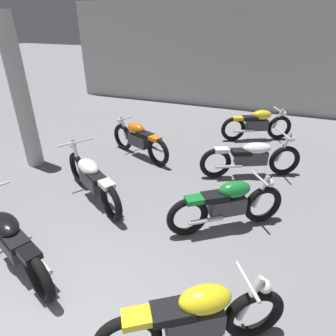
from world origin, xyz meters
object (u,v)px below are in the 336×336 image
at_px(support_pillar, 21,95).
at_px(motorcycle_left_row_1, 92,178).
at_px(motorcycle_right_row_1, 228,204).
at_px(motorcycle_left_row_2, 139,139).
at_px(motorcycle_right_row_3, 257,124).
at_px(motorcycle_right_row_2, 252,157).
at_px(motorcycle_left_row_0, 11,239).
at_px(motorcycle_right_row_0, 195,319).

relative_size(support_pillar, motorcycle_left_row_1, 1.69).
bearing_deg(motorcycle_right_row_1, motorcycle_left_row_1, -178.57).
bearing_deg(motorcycle_left_row_2, motorcycle_left_row_1, -89.20).
bearing_deg(motorcycle_right_row_3, motorcycle_left_row_2, -139.42).
bearing_deg(motorcycle_left_row_2, support_pillar, -149.86).
bearing_deg(motorcycle_right_row_1, motorcycle_right_row_2, 86.07).
distance_m(support_pillar, motorcycle_right_row_3, 5.85).
relative_size(motorcycle_left_row_0, motorcycle_right_row_1, 1.24).
height_order(motorcycle_left_row_2, motorcycle_right_row_2, motorcycle_right_row_2).
distance_m(motorcycle_left_row_0, motorcycle_right_row_2, 4.61).
relative_size(support_pillar, motorcycle_left_row_0, 1.56).
bearing_deg(motorcycle_right_row_0, motorcycle_right_row_2, 89.28).
distance_m(motorcycle_left_row_0, motorcycle_left_row_2, 3.79).
bearing_deg(motorcycle_left_row_1, motorcycle_right_row_1, 1.43).
height_order(support_pillar, motorcycle_left_row_2, support_pillar).
relative_size(motorcycle_left_row_1, motorcycle_right_row_3, 1.04).
bearing_deg(support_pillar, motorcycle_left_row_2, 30.14).
height_order(motorcycle_left_row_1, motorcycle_right_row_0, motorcycle_left_row_1).
bearing_deg(motorcycle_right_row_1, motorcycle_left_row_0, -143.80).
xyz_separation_m(motorcycle_left_row_0, motorcycle_right_row_1, (2.53, 1.85, 0.01)).
relative_size(motorcycle_left_row_2, motorcycle_right_row_2, 0.93).
relative_size(motorcycle_left_row_1, motorcycle_right_row_0, 1.11).
bearing_deg(motorcycle_right_row_1, support_pillar, 171.16).
bearing_deg(motorcycle_left_row_1, motorcycle_right_row_3, 59.06).
height_order(motorcycle_right_row_1, motorcycle_right_row_2, motorcycle_right_row_2).
xyz_separation_m(motorcycle_left_row_0, motorcycle_right_row_2, (2.66, 3.77, 0.00)).
bearing_deg(motorcycle_right_row_3, motorcycle_left_row_1, -120.94).
relative_size(support_pillar, motorcycle_left_row_2, 1.73).
distance_m(motorcycle_left_row_0, motorcycle_right_row_3, 6.47).
height_order(motorcycle_left_row_1, motorcycle_right_row_2, same).
xyz_separation_m(motorcycle_right_row_0, motorcycle_right_row_2, (0.05, 3.98, -0.01)).
distance_m(motorcycle_right_row_0, motorcycle_right_row_1, 2.07).
bearing_deg(motorcycle_right_row_1, motorcycle_right_row_3, 89.79).
xyz_separation_m(motorcycle_left_row_2, motorcycle_right_row_1, (2.51, -1.94, 0.00)).
height_order(motorcycle_right_row_0, motorcycle_right_row_2, motorcycle_right_row_2).
bearing_deg(motorcycle_left_row_0, motorcycle_right_row_2, 54.78).
bearing_deg(motorcycle_right_row_0, support_pillar, 149.32).
xyz_separation_m(motorcycle_right_row_1, motorcycle_right_row_3, (0.01, 4.10, 0.00)).
xyz_separation_m(motorcycle_left_row_1, motorcycle_right_row_0, (2.56, -2.01, 0.01)).
height_order(support_pillar, motorcycle_right_row_3, support_pillar).
xyz_separation_m(motorcycle_left_row_1, motorcycle_right_row_3, (2.50, 4.16, 0.01)).
xyz_separation_m(motorcycle_left_row_2, motorcycle_right_row_0, (2.59, -4.01, 0.00)).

